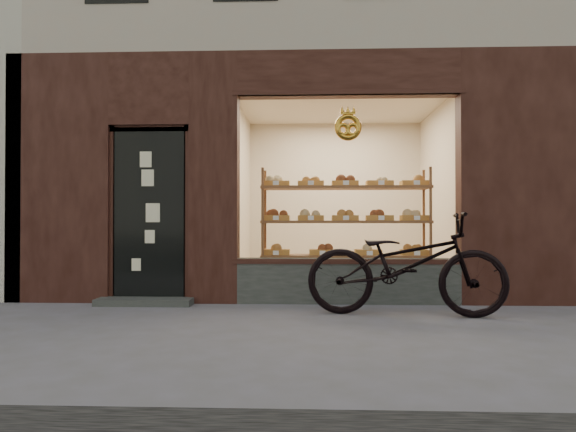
{
  "coord_description": "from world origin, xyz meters",
  "views": [
    {
      "loc": [
        -0.03,
        -4.21,
        0.99
      ],
      "look_at": [
        -0.28,
        2.0,
        1.07
      ],
      "focal_mm": 32.0,
      "sensor_mm": 36.0,
      "label": 1
    }
  ],
  "objects": [
    {
      "name": "display_shelf",
      "position": [
        0.45,
        2.55,
        0.89
      ],
      "size": [
        2.2,
        0.45,
        1.7
      ],
      "color": "brown",
      "rests_on": "ground"
    },
    {
      "name": "ground",
      "position": [
        0.0,
        0.0,
        0.0
      ],
      "size": [
        90.0,
        90.0,
        0.0
      ],
      "primitive_type": "plane",
      "color": "slate"
    },
    {
      "name": "bicycle",
      "position": [
        1.0,
        1.31,
        0.55
      ],
      "size": [
        2.17,
        0.99,
        1.1
      ],
      "primitive_type": "imported",
      "rotation": [
        0.0,
        0.0,
        1.44
      ],
      "color": "black",
      "rests_on": "ground"
    }
  ]
}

